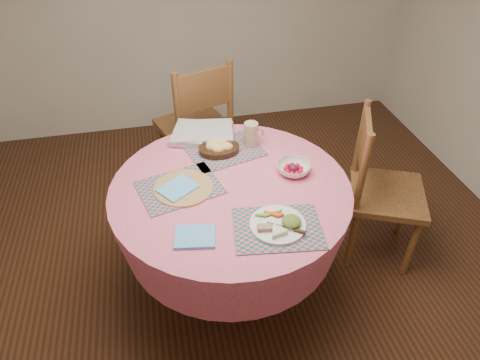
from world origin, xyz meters
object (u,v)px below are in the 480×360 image
(dinner_plate, at_px, (280,224))
(fruit_bowl, at_px, (293,168))
(dining_table, at_px, (231,214))
(bread_bowl, at_px, (219,147))
(wicker_trivet, at_px, (183,188))
(chair_back, at_px, (197,124))
(chair_right, at_px, (379,187))
(latte_mug, at_px, (251,134))

(dinner_plate, bearing_deg, fruit_bowl, 63.66)
(dining_table, height_order, bread_bowl, bread_bowl)
(wicker_trivet, bearing_deg, bread_bowl, 50.72)
(dinner_plate, height_order, fruit_bowl, dinner_plate)
(chair_back, bearing_deg, dinner_plate, 80.48)
(chair_right, relative_size, dinner_plate, 3.81)
(bread_bowl, bearing_deg, dinner_plate, -76.01)
(dining_table, xyz_separation_m, latte_mug, (0.19, 0.35, 0.27))
(dining_table, distance_m, wicker_trivet, 0.31)
(chair_back, bearing_deg, bread_bowl, 75.24)
(wicker_trivet, distance_m, latte_mug, 0.54)
(chair_right, height_order, fruit_bowl, chair_right)
(dining_table, height_order, fruit_bowl, fruit_bowl)
(bread_bowl, distance_m, latte_mug, 0.20)
(dining_table, distance_m, latte_mug, 0.48)
(wicker_trivet, bearing_deg, fruit_bowl, 1.13)
(bread_bowl, height_order, fruit_bowl, bread_bowl)
(dining_table, bearing_deg, fruit_bowl, 6.55)
(chair_back, bearing_deg, fruit_bowl, 93.98)
(wicker_trivet, bearing_deg, chair_back, 78.95)
(chair_right, relative_size, chair_back, 0.95)
(wicker_trivet, bearing_deg, latte_mug, 36.47)
(dinner_plate, bearing_deg, bread_bowl, 103.99)
(dining_table, distance_m, dinner_plate, 0.44)
(dining_table, xyz_separation_m, bread_bowl, (-0.00, 0.31, 0.23))
(chair_right, relative_size, latte_mug, 7.00)
(wicker_trivet, xyz_separation_m, bread_bowl, (0.23, 0.28, 0.03))
(dining_table, height_order, wicker_trivet, wicker_trivet)
(bread_bowl, xyz_separation_m, latte_mug, (0.20, 0.03, 0.04))
(latte_mug, distance_m, fruit_bowl, 0.35)
(dining_table, bearing_deg, wicker_trivet, 173.18)
(latte_mug, height_order, fruit_bowl, latte_mug)
(chair_right, bearing_deg, bread_bowl, 100.23)
(chair_right, height_order, wicker_trivet, chair_right)
(dinner_plate, bearing_deg, latte_mug, 87.21)
(chair_right, distance_m, chair_back, 1.34)
(dinner_plate, distance_m, latte_mug, 0.69)
(dinner_plate, distance_m, bread_bowl, 0.68)
(fruit_bowl, bearing_deg, dining_table, -173.45)
(dining_table, xyz_separation_m, chair_back, (-0.05, 1.01, -0.02))
(dinner_plate, xyz_separation_m, fruit_bowl, (0.19, 0.38, 0.01))
(wicker_trivet, bearing_deg, dinner_plate, -43.18)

